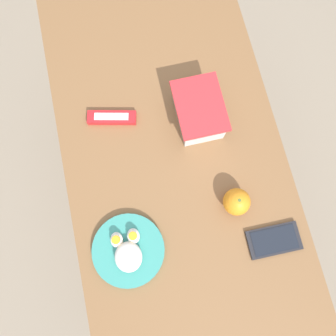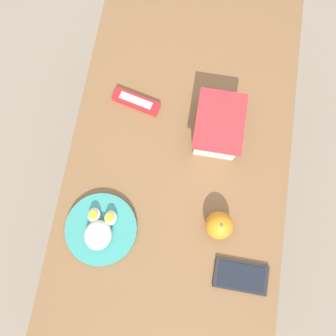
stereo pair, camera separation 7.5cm
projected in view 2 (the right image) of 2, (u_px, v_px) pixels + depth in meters
name	position (u px, v px, depth m)	size (l,w,h in m)	color
ground_plane	(175.00, 188.00, 1.66)	(10.00, 10.00, 0.00)	gray
table	(179.00, 159.00, 1.06)	(1.28, 0.64, 0.71)	brown
food_container	(218.00, 127.00, 0.93)	(0.18, 0.13, 0.09)	white
orange_fruit	(219.00, 225.00, 0.88)	(0.08, 0.08, 0.08)	orange
rice_plate	(101.00, 229.00, 0.90)	(0.20, 0.20, 0.06)	teal
candy_bar	(136.00, 102.00, 0.98)	(0.07, 0.15, 0.02)	red
cell_phone	(241.00, 276.00, 0.88)	(0.08, 0.15, 0.01)	#232328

